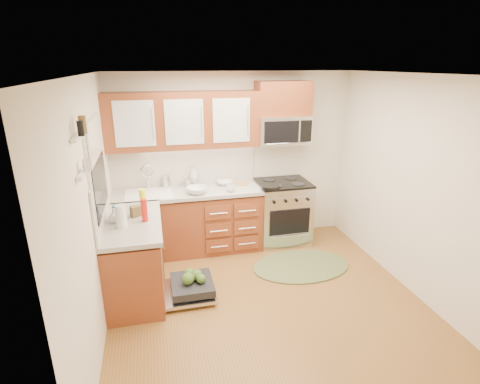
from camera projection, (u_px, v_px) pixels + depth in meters
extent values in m
plane|color=brown|center=(266.00, 300.00, 4.33)|extent=(3.50, 3.50, 0.00)
plane|color=white|center=(272.00, 74.00, 3.51)|extent=(3.50, 3.50, 0.00)
cube|color=silver|center=(233.00, 160.00, 5.53)|extent=(3.50, 0.04, 2.50)
cube|color=silver|center=(354.00, 294.00, 2.31)|extent=(3.50, 0.04, 2.50)
cube|color=silver|center=(93.00, 214.00, 3.54)|extent=(0.04, 3.50, 2.50)
cube|color=silver|center=(414.00, 187.00, 4.30)|extent=(0.04, 3.50, 2.50)
cube|color=brown|center=(189.00, 223.00, 5.37)|extent=(2.05, 0.60, 0.85)
cube|color=brown|center=(135.00, 260.00, 4.36)|extent=(0.60, 1.25, 0.85)
cube|color=#A8A39A|center=(187.00, 192.00, 5.20)|extent=(2.07, 0.64, 0.05)
cube|color=#A8A39A|center=(132.00, 223.00, 4.21)|extent=(0.64, 1.27, 0.05)
cube|color=beige|center=(184.00, 165.00, 5.37)|extent=(2.05, 0.02, 0.57)
cube|color=beige|center=(101.00, 199.00, 4.04)|extent=(0.02, 1.25, 0.57)
cube|color=brown|center=(283.00, 98.00, 5.23)|extent=(0.76, 0.35, 0.47)
cube|color=white|center=(95.00, 138.00, 3.80)|extent=(0.02, 0.96, 0.40)
cube|color=white|center=(78.00, 136.00, 2.96)|extent=(0.04, 0.40, 0.03)
cube|color=white|center=(83.00, 173.00, 3.06)|extent=(0.04, 0.40, 0.03)
cylinder|color=black|center=(270.00, 187.00, 5.18)|extent=(0.27, 0.27, 0.05)
cylinder|color=silver|center=(192.00, 183.00, 5.33)|extent=(0.20, 0.20, 0.12)
cube|color=tan|center=(239.00, 184.00, 5.46)|extent=(0.27, 0.21, 0.02)
cylinder|color=silver|center=(166.00, 181.00, 5.30)|extent=(0.13, 0.13, 0.18)
cylinder|color=white|center=(121.00, 216.00, 4.00)|extent=(0.15, 0.15, 0.25)
cylinder|color=yellow|center=(143.00, 199.00, 4.52)|extent=(0.10, 0.10, 0.24)
cylinder|color=red|center=(144.00, 210.00, 4.15)|extent=(0.09, 0.09, 0.26)
cube|color=brown|center=(136.00, 211.00, 4.31)|extent=(0.15, 0.13, 0.12)
cube|color=#2263A0|center=(118.00, 213.00, 4.20)|extent=(0.11, 0.08, 0.17)
imported|color=#999999|center=(225.00, 183.00, 5.43)|extent=(0.24, 0.24, 0.06)
imported|color=#999999|center=(197.00, 190.00, 5.07)|extent=(0.35, 0.35, 0.09)
imported|color=#999999|center=(231.00, 188.00, 5.13)|extent=(0.14, 0.14, 0.10)
imported|color=#999999|center=(194.00, 175.00, 5.39)|extent=(0.13, 0.13, 0.31)
imported|color=#999999|center=(143.00, 207.00, 4.38)|extent=(0.08, 0.08, 0.17)
imported|color=#999999|center=(114.00, 216.00, 4.13)|extent=(0.15, 0.15, 0.16)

